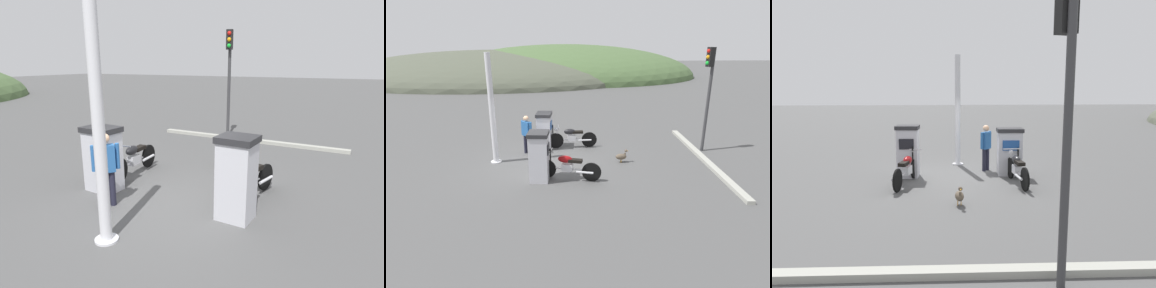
% 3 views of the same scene
% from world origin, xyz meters
% --- Properties ---
extents(ground_plane, '(120.00, 120.00, 0.00)m').
position_xyz_m(ground_plane, '(0.00, 0.00, 0.00)').
color(ground_plane, '#4C4C4C').
extents(fuel_pump_near, '(0.72, 0.75, 1.63)m').
position_xyz_m(fuel_pump_near, '(-0.05, -1.62, 0.83)').
color(fuel_pump_near, silver).
rests_on(fuel_pump_near, ground).
extents(fuel_pump_far, '(0.70, 0.87, 1.52)m').
position_xyz_m(fuel_pump_far, '(-0.05, 1.62, 0.77)').
color(fuel_pump_far, silver).
rests_on(fuel_pump_far, ground).
extents(motorcycle_near_pump, '(2.08, 0.78, 0.95)m').
position_xyz_m(motorcycle_near_pump, '(0.86, -1.60, 0.47)').
color(motorcycle_near_pump, black).
rests_on(motorcycle_near_pump, ground).
extents(motorcycle_far_pump, '(2.07, 0.56, 0.96)m').
position_xyz_m(motorcycle_far_pump, '(1.09, 1.59, 0.48)').
color(motorcycle_far_pump, black).
rests_on(motorcycle_far_pump, ground).
extents(attendant_person, '(0.49, 0.44, 1.56)m').
position_xyz_m(attendant_person, '(-0.72, 0.95, 0.89)').
color(attendant_person, '#1E1E2D').
rests_on(attendant_person, ground).
extents(wandering_duck, '(0.50, 0.23, 0.51)m').
position_xyz_m(wandering_duck, '(2.88, -0.21, 0.24)').
color(wandering_duck, brown).
rests_on(wandering_duck, ground).
extents(roadside_traffic_light, '(0.39, 0.27, 4.11)m').
position_xyz_m(roadside_traffic_light, '(6.39, 0.92, 2.79)').
color(roadside_traffic_light, '#38383A').
rests_on(roadside_traffic_light, ground).
extents(canopy_support_pole, '(0.40, 0.40, 3.97)m').
position_xyz_m(canopy_support_pole, '(-1.80, 0.06, 1.91)').
color(canopy_support_pole, silver).
rests_on(canopy_support_pole, ground).
extents(road_edge_kerb, '(0.55, 7.16, 0.12)m').
position_xyz_m(road_edge_kerb, '(6.07, 0.00, 0.06)').
color(road_edge_kerb, '#9E9E93').
rests_on(road_edge_kerb, ground).
extents(distant_hill_main, '(37.74, 25.84, 6.52)m').
position_xyz_m(distant_hill_main, '(-7.34, 28.60, 0.00)').
color(distant_hill_main, '#4C5142').
rests_on(distant_hill_main, ground).
extents(distant_hill_secondary, '(32.50, 23.17, 7.78)m').
position_xyz_m(distant_hill_secondary, '(1.07, 30.02, 0.00)').
color(distant_hill_secondary, '#476038').
rests_on(distant_hill_secondary, ground).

